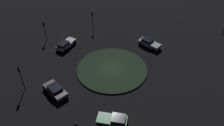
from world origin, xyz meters
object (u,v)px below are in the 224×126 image
(car_silver, at_px, (149,43))
(traffic_light_east, at_px, (20,74))
(car_white, at_px, (66,44))
(traffic_light_south, at_px, (92,17))
(car_green, at_px, (113,120))
(traffic_light_southeast, at_px, (44,27))
(car_grey, at_px, (55,90))

(car_silver, bearing_deg, traffic_light_east, -108.53)
(car_white, distance_m, traffic_light_south, 8.95)
(car_green, xyz_separation_m, traffic_light_southeast, (10.58, -22.40, 2.10))
(car_grey, bearing_deg, car_silver, -93.92)
(car_white, xyz_separation_m, traffic_light_southeast, (3.98, -3.46, 2.05))
(car_white, bearing_deg, traffic_light_east, -172.45)
(traffic_light_east, bearing_deg, traffic_light_south, 44.12)
(car_white, xyz_separation_m, traffic_light_east, (6.03, 10.65, 2.36))
(car_grey, relative_size, traffic_light_southeast, 1.15)
(car_silver, relative_size, traffic_light_south, 1.10)
(car_silver, bearing_deg, traffic_light_southeast, -144.98)
(traffic_light_east, bearing_deg, car_green, -44.65)
(car_green, distance_m, car_grey, 10.29)
(car_green, xyz_separation_m, car_silver, (-9.52, -17.08, 0.06))
(car_grey, relative_size, car_white, 1.03)
(car_green, distance_m, traffic_light_south, 25.55)
(traffic_light_south, bearing_deg, car_white, -50.32)
(car_green, relative_size, traffic_light_east, 0.98)
(car_white, bearing_deg, car_green, -123.72)
(car_white, relative_size, traffic_light_southeast, 1.12)
(car_grey, distance_m, traffic_light_east, 5.60)
(car_green, height_order, traffic_light_south, traffic_light_south)
(traffic_light_southeast, bearing_deg, car_white, 2.40)
(car_white, bearing_deg, traffic_light_southeast, 86.09)
(car_white, height_order, traffic_light_southeast, traffic_light_southeast)
(car_grey, distance_m, car_white, 12.36)
(car_grey, height_order, traffic_light_east, traffic_light_east)
(car_grey, relative_size, traffic_light_south, 1.13)
(car_green, bearing_deg, car_grey, -21.72)
(traffic_light_south, distance_m, traffic_light_east, 20.82)
(car_green, bearing_deg, car_silver, -100.59)
(car_silver, distance_m, traffic_light_southeast, 20.90)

